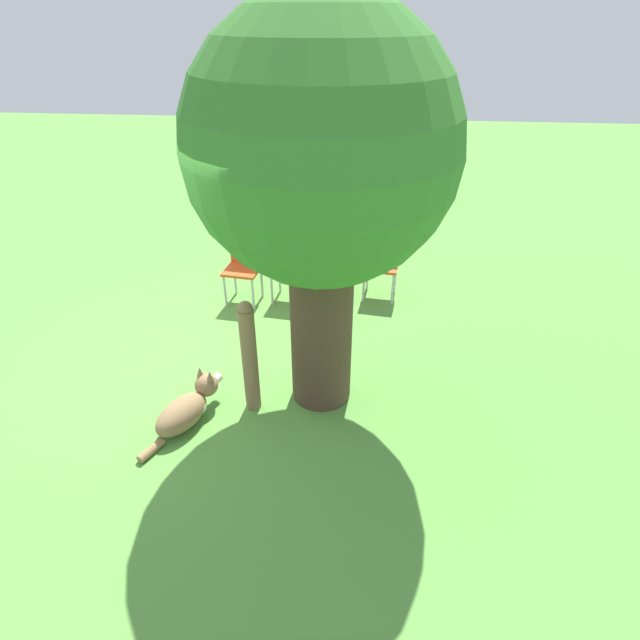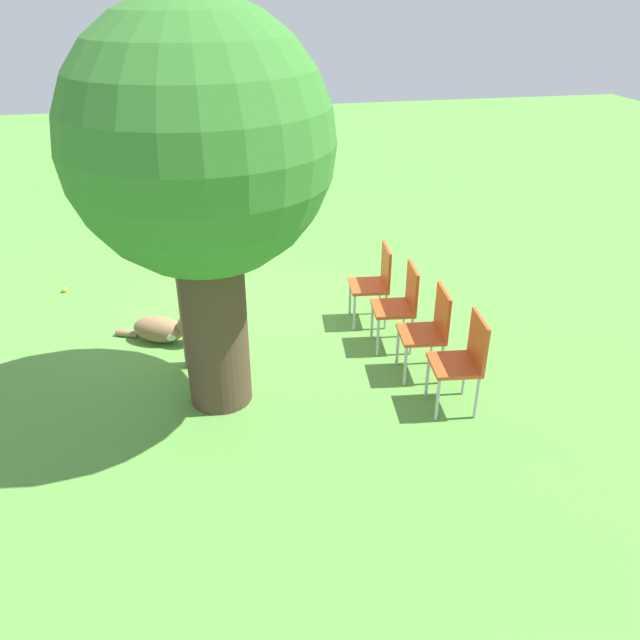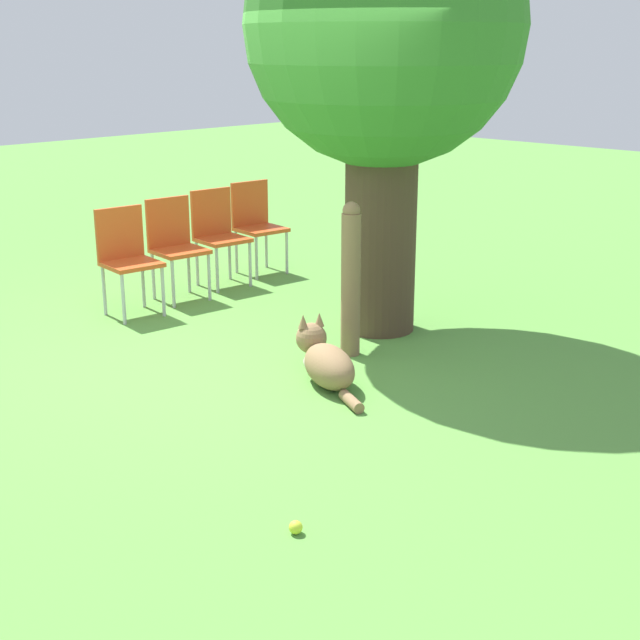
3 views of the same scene
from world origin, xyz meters
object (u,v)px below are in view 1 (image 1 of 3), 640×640
object	(u,v)px
dog	(187,408)
oak_tree	(322,160)
red_chair_1	(290,260)
red_chair_2	(336,259)
fence_post	(249,357)
red_chair_3	(382,258)
red_chair_0	(244,262)

from	to	relation	value
dog	oak_tree	bearing A→B (deg)	-41.14
dog	red_chair_1	bearing A→B (deg)	11.36
red_chair_2	oak_tree	bearing A→B (deg)	6.93
oak_tree	red_chair_1	distance (m)	2.72
dog	fence_post	xyz separation A→B (m)	(-0.27, 0.56, 0.44)
fence_post	red_chair_3	world-z (taller)	fence_post
oak_tree	fence_post	bearing A→B (deg)	-68.02
oak_tree	dog	xyz separation A→B (m)	(0.53, -1.20, -2.17)
fence_post	oak_tree	bearing A→B (deg)	111.98
oak_tree	red_chair_0	xyz separation A→B (m)	(-1.86, -1.19, -1.79)
red_chair_1	red_chair_2	size ratio (longest dim) A/B	1.00
red_chair_2	red_chair_3	bearing A→B (deg)	106.67
red_chair_2	red_chair_3	distance (m)	0.60
red_chair_3	oak_tree	bearing A→B (deg)	-8.41
fence_post	red_chair_2	xyz separation A→B (m)	(-2.33, 0.64, -0.05)
dog	red_chair_2	size ratio (longest dim) A/B	1.08
red_chair_1	dog	bearing A→B (deg)	-6.78
oak_tree	red_chair_0	distance (m)	2.84
dog	red_chair_1	world-z (taller)	red_chair_1
dog	red_chair_2	distance (m)	2.89
red_chair_3	red_chair_1	bearing A→B (deg)	-73.33
red_chair_0	fence_post	bearing A→B (deg)	21.39
fence_post	red_chair_2	world-z (taller)	fence_post
oak_tree	red_chair_0	world-z (taller)	oak_tree
fence_post	red_chair_1	bearing A→B (deg)	178.78
red_chair_1	red_chair_3	xyz separation A→B (m)	(-0.20, 1.19, 0.00)
fence_post	red_chair_1	size ratio (longest dim) A/B	1.27
red_chair_1	oak_tree	bearing A→B (deg)	23.78
red_chair_2	dog	bearing A→B (deg)	-17.93
dog	red_chair_0	size ratio (longest dim) A/B	1.08
oak_tree	dog	size ratio (longest dim) A/B	3.49
red_chair_0	red_chair_3	size ratio (longest dim) A/B	1.00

